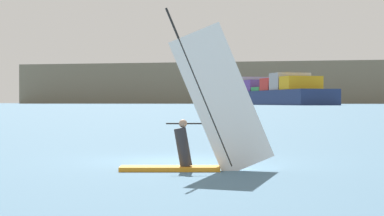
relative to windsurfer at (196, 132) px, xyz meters
name	(u,v)px	position (x,y,z in m)	size (l,w,h in m)	color
ground_plane	(178,161)	(-0.41, 2.77, -1.04)	(4000.00, 4000.00, 0.00)	#476B84
windsurfer	(196,132)	(0.00, 0.00, 0.00)	(4.11, 0.82, 4.49)	orange
cargo_ship	(255,94)	(65.78, 426.78, 6.65)	(64.69, 214.75, 32.70)	navy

